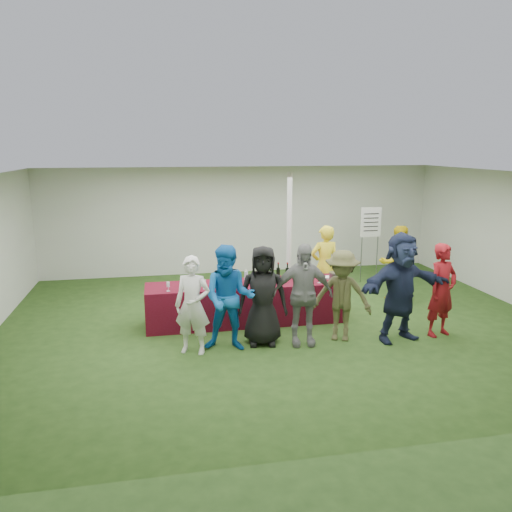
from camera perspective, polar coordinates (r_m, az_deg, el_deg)
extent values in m
plane|color=#284719|center=(9.26, 2.57, -7.74)|extent=(60.00, 60.00, 0.00)
plane|color=white|center=(12.75, -1.61, 4.13)|extent=(10.00, 0.00, 10.00)
plane|color=white|center=(5.24, 13.16, -8.54)|extent=(10.00, 0.00, 10.00)
plane|color=white|center=(8.71, 2.74, 9.17)|extent=(10.00, 10.00, 0.00)
cylinder|color=silver|center=(10.15, 3.79, 1.95)|extent=(0.10, 0.10, 2.70)
cube|color=#5A0E20|center=(9.22, -1.23, -5.37)|extent=(3.60, 0.80, 0.75)
cylinder|color=black|center=(9.23, 0.26, -2.21)|extent=(0.07, 0.07, 0.22)
cylinder|color=black|center=(9.19, 0.26, -1.30)|extent=(0.03, 0.03, 0.08)
cylinder|color=maroon|center=(9.18, 0.26, -0.99)|extent=(0.03, 0.03, 0.02)
cylinder|color=black|center=(9.28, 0.93, -2.13)|extent=(0.07, 0.07, 0.22)
cylinder|color=black|center=(9.24, 0.93, -1.23)|extent=(0.03, 0.03, 0.08)
cylinder|color=maroon|center=(9.23, 0.94, -0.91)|extent=(0.03, 0.03, 0.02)
cylinder|color=black|center=(9.28, 1.80, -2.13)|extent=(0.07, 0.07, 0.22)
cylinder|color=black|center=(9.25, 1.80, -1.23)|extent=(0.03, 0.03, 0.08)
cylinder|color=maroon|center=(9.23, 1.80, -0.91)|extent=(0.03, 0.03, 0.02)
cylinder|color=black|center=(9.35, 2.54, -2.03)|extent=(0.07, 0.07, 0.22)
cylinder|color=black|center=(9.31, 2.55, -1.14)|extent=(0.03, 0.03, 0.08)
cylinder|color=maroon|center=(9.30, 2.56, -0.82)|extent=(0.03, 0.03, 0.02)
cylinder|color=black|center=(9.35, 3.60, -2.03)|extent=(0.07, 0.07, 0.22)
cylinder|color=black|center=(9.32, 3.61, -1.14)|extent=(0.03, 0.03, 0.08)
cylinder|color=maroon|center=(9.30, 3.61, -0.83)|extent=(0.03, 0.03, 0.02)
cylinder|color=silver|center=(8.75, -9.99, -3.97)|extent=(0.06, 0.06, 0.00)
cylinder|color=silver|center=(8.74, -10.00, -3.72)|extent=(0.01, 0.01, 0.07)
cylinder|color=silver|center=(8.72, -10.02, -3.21)|extent=(0.06, 0.06, 0.08)
cylinder|color=#3E0613|center=(8.72, -10.01, -3.40)|extent=(0.05, 0.05, 0.02)
cylinder|color=silver|center=(8.71, -8.31, -3.98)|extent=(0.06, 0.06, 0.00)
cylinder|color=silver|center=(8.70, -8.32, -3.74)|extent=(0.01, 0.01, 0.07)
cylinder|color=silver|center=(8.68, -8.34, -3.23)|extent=(0.06, 0.06, 0.08)
cylinder|color=#3E0613|center=(8.68, -8.33, -3.42)|extent=(0.05, 0.05, 0.02)
cylinder|color=silver|center=(8.79, -5.89, -3.75)|extent=(0.06, 0.06, 0.00)
cylinder|color=silver|center=(8.78, -5.90, -3.51)|extent=(0.01, 0.01, 0.07)
cylinder|color=silver|center=(8.76, -5.91, -3.00)|extent=(0.06, 0.06, 0.08)
cylinder|color=#3E0613|center=(8.77, -5.90, -3.19)|extent=(0.05, 0.05, 0.02)
cylinder|color=silver|center=(8.78, -2.91, -3.73)|extent=(0.06, 0.06, 0.00)
cylinder|color=silver|center=(8.77, -2.91, -3.48)|extent=(0.01, 0.01, 0.07)
cylinder|color=silver|center=(8.75, -2.92, -2.98)|extent=(0.06, 0.06, 0.08)
cylinder|color=#3E0613|center=(8.75, -2.91, -3.17)|extent=(0.05, 0.05, 0.02)
cylinder|color=silver|center=(9.21, 7.24, -3.05)|extent=(0.06, 0.06, 0.00)
cylinder|color=silver|center=(9.20, 7.24, -2.81)|extent=(0.01, 0.01, 0.07)
cylinder|color=silver|center=(9.17, 7.26, -2.33)|extent=(0.06, 0.06, 0.08)
cylinder|color=#3E0613|center=(9.18, 7.25, -2.51)|extent=(0.05, 0.05, 0.02)
cylinder|color=silver|center=(9.17, -1.13, -2.38)|extent=(0.07, 0.07, 0.20)
cylinder|color=silver|center=(9.14, -1.14, -1.68)|extent=(0.03, 0.03, 0.03)
cube|color=white|center=(9.56, 8.37, -2.42)|extent=(0.25, 0.18, 0.03)
cylinder|color=slate|center=(9.30, 9.04, -2.39)|extent=(0.23, 0.23, 0.18)
cylinder|color=slate|center=(12.11, 11.92, -0.44)|extent=(0.02, 0.02, 1.10)
cylinder|color=slate|center=(12.27, 13.64, -0.35)|extent=(0.02, 0.02, 1.10)
cube|color=white|center=(12.02, 12.99, 3.79)|extent=(0.50, 0.02, 0.70)
cube|color=black|center=(11.98, 13.07, 4.72)|extent=(0.36, 0.01, 0.02)
cube|color=black|center=(12.00, 13.04, 4.25)|extent=(0.36, 0.01, 0.02)
cube|color=black|center=(12.01, 13.02, 3.78)|extent=(0.36, 0.01, 0.02)
cube|color=black|center=(12.03, 13.00, 3.31)|extent=(0.36, 0.01, 0.02)
cube|color=black|center=(12.04, 12.97, 2.84)|extent=(0.36, 0.01, 0.02)
imported|color=yellow|center=(10.16, 7.83, -1.13)|extent=(0.63, 0.44, 1.66)
imported|color=gold|center=(10.89, 15.80, -0.77)|extent=(0.79, 0.63, 1.59)
imported|color=white|center=(7.84, -7.25, -5.61)|extent=(0.66, 0.55, 1.56)
imported|color=#125EAF|center=(7.89, -3.09, -4.85)|extent=(0.96, 0.83, 1.71)
imported|color=black|center=(8.12, 0.78, -4.55)|extent=(0.88, 0.65, 1.64)
imported|color=gray|center=(8.13, 5.33, -4.41)|extent=(1.02, 0.50, 1.69)
imported|color=#4D4C2A|center=(8.42, 9.76, -4.49)|extent=(1.14, 0.94, 1.54)
imported|color=#1B233F|center=(8.59, 16.18, -3.43)|extent=(1.78, 0.88, 1.84)
imported|color=maroon|center=(9.06, 20.49, -3.67)|extent=(0.68, 0.55, 1.61)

